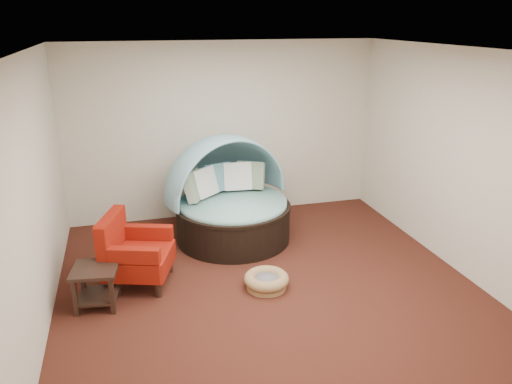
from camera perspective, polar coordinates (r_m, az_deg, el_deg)
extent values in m
plane|color=#451F13|center=(6.29, 1.24, -10.44)|extent=(5.00, 5.00, 0.00)
plane|color=beige|center=(8.08, -3.72, 6.98)|extent=(5.00, 0.00, 5.00)
plane|color=beige|center=(3.59, 12.88, -9.96)|extent=(5.00, 0.00, 5.00)
plane|color=beige|center=(5.59, -24.05, -0.38)|extent=(0.00, 5.00, 5.00)
plane|color=beige|center=(6.84, 21.89, 3.33)|extent=(0.00, 5.00, 5.00)
plane|color=white|center=(5.47, 1.46, 15.92)|extent=(5.00, 5.00, 0.00)
cylinder|color=black|center=(7.37, -2.60, -3.59)|extent=(2.07, 2.07, 0.51)
cylinder|color=black|center=(7.27, -2.64, -1.62)|extent=(2.10, 2.10, 0.05)
cylinder|color=#80B0A7|center=(7.26, -2.64, -1.35)|extent=(1.96, 1.96, 0.11)
cube|color=#386447|center=(7.21, -7.16, 0.70)|extent=(0.41, 0.49, 0.44)
cube|color=white|center=(7.34, -5.96, 1.08)|extent=(0.48, 0.46, 0.44)
cube|color=#609AA7|center=(7.55, -4.41, 1.66)|extent=(0.48, 0.36, 0.44)
cube|color=white|center=(7.59, -2.13, 1.80)|extent=(0.44, 0.28, 0.44)
cube|color=#386447|center=(7.64, -0.65, 1.94)|extent=(0.49, 0.41, 0.44)
cylinder|color=olive|center=(6.20, 1.19, -10.66)|extent=(0.53, 0.53, 0.06)
torus|color=olive|center=(6.15, 1.20, -9.91)|extent=(0.60, 0.60, 0.14)
cylinder|color=slate|center=(6.16, 1.20, -10.06)|extent=(0.36, 0.36, 0.08)
cylinder|color=black|center=(6.27, -16.62, -10.48)|extent=(0.09, 0.09, 0.18)
cylinder|color=black|center=(6.78, -14.91, -7.94)|extent=(0.09, 0.09, 0.18)
cylinder|color=black|center=(6.10, -11.08, -10.90)|extent=(0.09, 0.09, 0.18)
cylinder|color=black|center=(6.62, -9.78, -8.24)|extent=(0.09, 0.09, 0.18)
cube|color=maroon|center=(6.33, -13.26, -7.55)|extent=(0.97, 0.97, 0.27)
cube|color=maroon|center=(6.27, -16.21, -4.45)|extent=(0.38, 0.77, 0.45)
cube|color=maroon|center=(5.94, -13.82, -7.05)|extent=(0.62, 0.31, 0.18)
cube|color=maroon|center=(6.50, -12.18, -4.51)|extent=(0.62, 0.31, 0.18)
cube|color=black|center=(5.93, -17.94, -8.40)|extent=(0.57, 0.57, 0.04)
cube|color=black|center=(6.09, -17.61, -11.23)|extent=(0.50, 0.50, 0.03)
cube|color=black|center=(5.92, -19.98, -11.35)|extent=(0.06, 0.06, 0.44)
cube|color=black|center=(6.26, -19.18, -9.51)|extent=(0.06, 0.06, 0.44)
cube|color=black|center=(5.84, -16.11, -11.37)|extent=(0.06, 0.06, 0.44)
cube|color=black|center=(6.18, -15.54, -9.50)|extent=(0.06, 0.06, 0.44)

